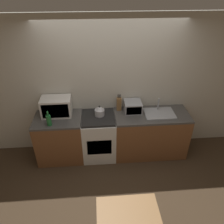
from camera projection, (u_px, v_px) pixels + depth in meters
name	position (u px, v px, depth m)	size (l,w,h in m)	color
ground_plane	(117.00, 188.00, 3.73)	(16.00, 16.00, 0.00)	#3D2D1E
wall_back	(111.00, 88.00, 4.04)	(10.00, 0.06, 2.60)	beige
counter_left_run	(60.00, 138.00, 4.14)	(0.85, 0.62, 0.90)	brown
counter_right_run	(150.00, 133.00, 4.26)	(1.38, 0.62, 0.90)	brown
stove_range	(99.00, 136.00, 4.19)	(0.61, 0.62, 0.90)	silver
kettle	(100.00, 111.00, 3.95)	(0.18, 0.18, 0.20)	#B7B7BC
microwave	(56.00, 107.00, 3.91)	(0.53, 0.32, 0.34)	silver
bottle	(49.00, 120.00, 3.68)	(0.08, 0.08, 0.27)	#1E662D
knife_block	(119.00, 104.00, 4.07)	(0.09, 0.07, 0.33)	brown
toaster_oven	(133.00, 107.00, 4.05)	(0.32, 0.31, 0.20)	#999BA0
sink_basin	(159.00, 113.00, 4.02)	(0.55, 0.40, 0.24)	#999BA0
dining_table	(128.00, 223.00, 2.56)	(0.73, 0.56, 0.76)	brown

